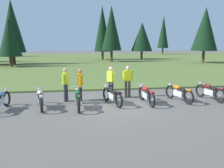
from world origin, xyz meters
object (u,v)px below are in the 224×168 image
Objects in this scene: motorcycle_orange at (179,92)px; rider_checking_bike at (66,83)px; motorcycle_sky_blue at (0,101)px; rider_with_back_turned at (80,84)px; motorcycle_british_green at (78,99)px; motorcycle_red at (146,94)px; motorcycle_black at (112,95)px; motorcycle_maroon at (210,91)px; motorcycle_cream at (40,99)px; rider_near_row_end at (128,80)px; rider_in_hivis_vest at (111,80)px.

rider_checking_bike is (-5.58, 0.75, 0.51)m from motorcycle_orange.
rider_with_back_turned is (3.47, 0.74, 0.51)m from motorcycle_sky_blue.
motorcycle_red is at bearing 7.86° from motorcycle_british_green.
motorcycle_black is 0.97× the size of motorcycle_red.
rider_checking_bike is at bearing 174.58° from motorcycle_maroon.
motorcycle_sky_blue is 8.34m from motorcycle_orange.
rider_with_back_turned reaches higher than motorcycle_orange.
motorcycle_cream is 0.99× the size of motorcycle_british_green.
motorcycle_cream is at bearing -158.98° from rider_near_row_end.
motorcycle_british_green is 1.70m from motorcycle_black.
motorcycle_british_green is 1.26× the size of rider_near_row_end.
rider_in_hivis_vest is at bearing 45.69° from motorcycle_british_green.
motorcycle_cream is at bearing 170.09° from motorcycle_british_green.
motorcycle_british_green is at bearing -2.90° from motorcycle_sky_blue.
rider_near_row_end reaches higher than motorcycle_orange.
rider_checking_bike is at bearing 46.87° from motorcycle_cream.
motorcycle_british_green is (3.34, -0.17, 0.00)m from motorcycle_sky_blue.
motorcycle_sky_blue is at bearing 177.10° from motorcycle_british_green.
motorcycle_maroon is at bearing 3.06° from motorcycle_cream.
motorcycle_orange is at bearing 7.32° from motorcycle_red.
motorcycle_maroon is at bearing -16.75° from rider_near_row_end.
rider_checking_bike reaches higher than motorcycle_black.
motorcycle_sky_blue is at bearing -177.57° from motorcycle_red.
rider_checking_bike reaches higher than motorcycle_cream.
motorcycle_orange is 5.65m from rider_checking_bike.
rider_near_row_end reaches higher than motorcycle_red.
motorcycle_black is 1.22× the size of rider_checking_bike.
motorcycle_british_green is 1.03× the size of motorcycle_black.
motorcycle_black is 3.38m from motorcycle_orange.
rider_checking_bike is at bearing 144.43° from rider_with_back_turned.
motorcycle_cream and motorcycle_red have the same top height.
motorcycle_black is 1.22× the size of rider_with_back_turned.
rider_in_hivis_vest is 1.80m from rider_with_back_turned.
motorcycle_red is 3.20m from rider_with_back_turned.
motorcycle_british_green and motorcycle_orange have the same top height.
motorcycle_black is at bearing -21.60° from rider_checking_bike.
motorcycle_red is 1.26× the size of rider_with_back_turned.
rider_in_hivis_vest is at bearing 23.55° from motorcycle_cream.
rider_near_row_end is at bearing 9.12° from rider_checking_bike.
motorcycle_orange is 3.49m from rider_in_hivis_vest.
rider_in_hivis_vest is at bearing 84.82° from motorcycle_black.
motorcycle_orange is 1.22× the size of rider_near_row_end.
rider_checking_bike is at bearing -171.78° from rider_in_hivis_vest.
motorcycle_orange is at bearing -2.79° from rider_with_back_turned.
motorcycle_cream is 1.95m from rider_with_back_turned.
motorcycle_sky_blue is 5.32m from rider_in_hivis_vest.
motorcycle_british_green is 3.33m from rider_near_row_end.
motorcycle_sky_blue is at bearing -162.59° from rider_in_hivis_vest.
motorcycle_orange is 4.89m from rider_with_back_turned.
motorcycle_red is at bearing -14.21° from rider_checking_bike.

